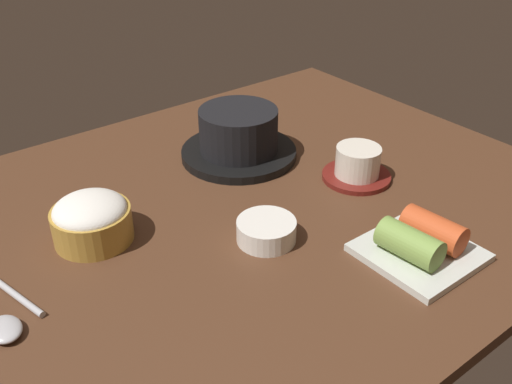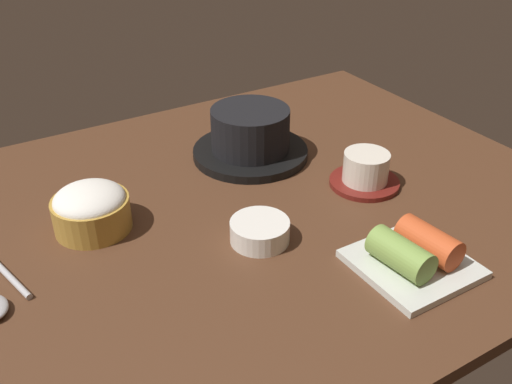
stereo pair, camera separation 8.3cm
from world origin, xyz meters
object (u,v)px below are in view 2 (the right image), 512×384
object	(u,v)px
stone_pot	(250,135)
banchan_cup_center	(260,230)
rice_bowl	(91,208)
tea_cup_with_saucer	(365,171)
kimchi_plate	(414,255)

from	to	relation	value
stone_pot	banchan_cup_center	size ratio (longest dim) A/B	2.42
rice_bowl	tea_cup_with_saucer	size ratio (longest dim) A/B	0.97
tea_cup_with_saucer	kimchi_plate	distance (cm)	20.56
banchan_cup_center	rice_bowl	bearing A→B (deg)	141.48
tea_cup_with_saucer	banchan_cup_center	bearing A→B (deg)	-169.44
stone_pot	banchan_cup_center	bearing A→B (deg)	-117.87
tea_cup_with_saucer	kimchi_plate	world-z (taller)	tea_cup_with_saucer
rice_bowl	banchan_cup_center	distance (cm)	23.16
rice_bowl	tea_cup_with_saucer	distance (cm)	40.97
rice_bowl	banchan_cup_center	size ratio (longest dim) A/B	1.31
stone_pot	banchan_cup_center	world-z (taller)	stone_pot
tea_cup_with_saucer	banchan_cup_center	xyz separation A→B (cm)	(-21.55, -4.02, -0.85)
stone_pot	rice_bowl	bearing A→B (deg)	-166.54
stone_pot	kimchi_plate	size ratio (longest dim) A/B	1.43
banchan_cup_center	stone_pot	bearing A→B (deg)	62.13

